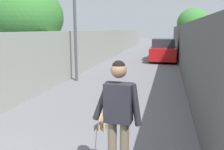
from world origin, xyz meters
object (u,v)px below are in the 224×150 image
object	(u,v)px
dog	(104,117)
tree_left_near	(28,17)
lamp_post	(75,6)
car_near	(163,50)
person_skateboarder	(118,111)
tree_right_mid	(193,23)

from	to	relation	value
dog	tree_left_near	bearing A→B (deg)	45.98
lamp_post	car_near	size ratio (longest dim) A/B	1.05
lamp_post	tree_left_near	bearing A→B (deg)	103.49
lamp_post	dog	world-z (taller)	lamp_post
lamp_post	dog	xyz separation A→B (m)	(-4.66, -2.47, -2.83)
dog	person_skateboarder	bearing A→B (deg)	-158.78
tree_left_near	car_near	bearing A→B (deg)	-32.98
dog	car_near	bearing A→B (deg)	-4.60
person_skateboarder	car_near	size ratio (longest dim) A/B	0.39
lamp_post	person_skateboarder	bearing A→B (deg)	-153.86
tree_right_mid	car_near	distance (m)	4.35
lamp_post	car_near	bearing A→B (deg)	-23.99
tree_left_near	dog	bearing A→B (deg)	-134.02
tree_left_near	tree_right_mid	bearing A→B (deg)	-33.16
tree_left_near	car_near	xyz separation A→B (m)	(8.25, -5.36, -1.96)
person_skateboarder	lamp_post	bearing A→B (deg)	26.14
tree_left_near	person_skateboarder	world-z (taller)	tree_left_near
tree_left_near	lamp_post	xyz separation A→B (m)	(0.45, -1.88, 0.44)
car_near	person_skateboarder	bearing A→B (deg)	178.77
lamp_post	dog	size ratio (longest dim) A/B	2.20
dog	car_near	size ratio (longest dim) A/B	0.48
tree_left_near	lamp_post	size ratio (longest dim) A/B	0.86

